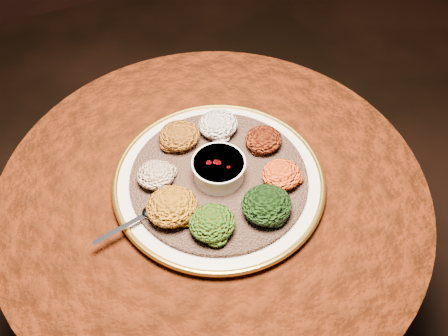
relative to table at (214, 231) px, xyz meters
name	(u,v)px	position (x,y,z in m)	size (l,w,h in m)	color
table	(214,231)	(0.00, 0.00, 0.00)	(0.96, 0.96, 0.73)	black
platter	(219,181)	(0.02, 0.00, 0.19)	(0.47, 0.47, 0.02)	beige
injera	(219,178)	(0.02, 0.00, 0.20)	(0.39, 0.39, 0.01)	brown
stew_bowl	(219,168)	(0.02, 0.00, 0.24)	(0.12, 0.12, 0.05)	white
spoon	(148,213)	(-0.15, -0.03, 0.21)	(0.16, 0.05, 0.01)	silver
portion_ayib	(218,124)	(0.07, 0.13, 0.23)	(0.09, 0.09, 0.04)	beige
portion_kitfo	(263,139)	(0.15, 0.04, 0.23)	(0.09, 0.08, 0.04)	black
portion_tikil	(282,175)	(0.14, -0.06, 0.23)	(0.09, 0.08, 0.04)	#B07D0E
portion_gomen	(267,205)	(0.07, -0.12, 0.23)	(0.10, 0.10, 0.05)	black
portion_mixveg	(212,223)	(-0.05, -0.11, 0.23)	(0.09, 0.09, 0.05)	#9E310A
portion_kik	(172,206)	(-0.11, -0.04, 0.23)	(0.11, 0.10, 0.05)	#AE610F
portion_timatim	(156,175)	(-0.11, 0.05, 0.23)	(0.08, 0.08, 0.04)	maroon
portion_shiro	(179,135)	(-0.02, 0.13, 0.23)	(0.09, 0.09, 0.05)	brown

